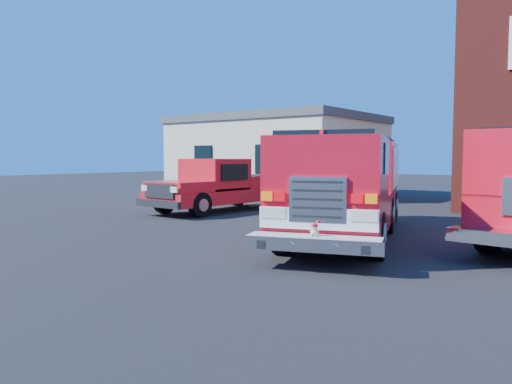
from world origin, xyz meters
The scene contains 4 objects.
ground centered at (0.00, 0.00, 0.00)m, with size 100.00×100.00×0.00m, color black.
side_building centered at (-9.00, 13.00, 2.20)m, with size 10.20×8.20×4.35m.
fire_engine centered at (0.86, 1.67, 1.37)m, with size 4.99×8.89×2.64m.
pickup_truck centered at (-5.94, 4.45, 0.96)m, with size 2.59×6.32×2.03m.
Camera 1 is at (6.74, -10.25, 2.09)m, focal length 35.00 mm.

